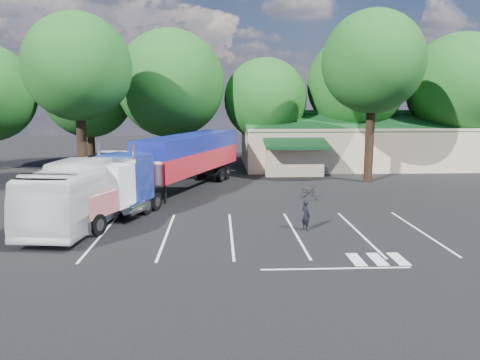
{
  "coord_description": "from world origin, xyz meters",
  "views": [
    {
      "loc": [
        -0.62,
        -28.39,
        6.59
      ],
      "look_at": [
        0.63,
        -1.83,
        2.0
      ],
      "focal_mm": 35.0,
      "sensor_mm": 36.0,
      "label": 1
    }
  ],
  "objects_px": {
    "bicycle": "(310,192)",
    "tour_bus": "(91,188)",
    "woman": "(306,215)",
    "silver_sedan": "(306,164)",
    "semi_truck": "(174,161)"
  },
  "relations": [
    {
      "from": "tour_bus",
      "to": "silver_sedan",
      "type": "xyz_separation_m",
      "value": [
        15.19,
        16.54,
        -0.98
      ]
    },
    {
      "from": "semi_truck",
      "to": "bicycle",
      "type": "height_order",
      "value": "semi_truck"
    },
    {
      "from": "bicycle",
      "to": "tour_bus",
      "type": "relative_size",
      "value": 0.15
    },
    {
      "from": "bicycle",
      "to": "silver_sedan",
      "type": "bearing_deg",
      "value": 58.09
    },
    {
      "from": "woman",
      "to": "silver_sedan",
      "type": "bearing_deg",
      "value": -40.59
    },
    {
      "from": "semi_truck",
      "to": "silver_sedan",
      "type": "relative_size",
      "value": 4.4
    },
    {
      "from": "bicycle",
      "to": "tour_bus",
      "type": "xyz_separation_m",
      "value": [
        -13.19,
        -4.73,
        1.23
      ]
    },
    {
      "from": "tour_bus",
      "to": "silver_sedan",
      "type": "relative_size",
      "value": 2.76
    },
    {
      "from": "tour_bus",
      "to": "woman",
      "type": "bearing_deg",
      "value": -7.08
    },
    {
      "from": "woman",
      "to": "semi_truck",
      "type": "bearing_deg",
      "value": 9.14
    },
    {
      "from": "woman",
      "to": "bicycle",
      "type": "xyz_separation_m",
      "value": [
        1.68,
        7.61,
        -0.3
      ]
    },
    {
      "from": "woman",
      "to": "silver_sedan",
      "type": "distance_m",
      "value": 19.77
    },
    {
      "from": "silver_sedan",
      "to": "semi_truck",
      "type": "bearing_deg",
      "value": 159.69
    },
    {
      "from": "woman",
      "to": "tour_bus",
      "type": "height_order",
      "value": "tour_bus"
    },
    {
      "from": "semi_truck",
      "to": "tour_bus",
      "type": "relative_size",
      "value": 1.59
    }
  ]
}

